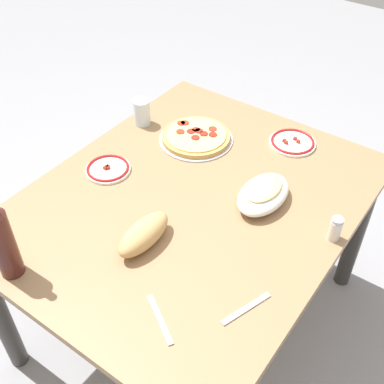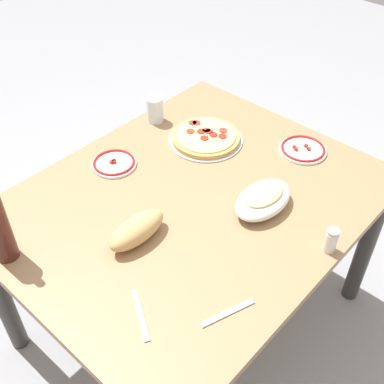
{
  "view_description": "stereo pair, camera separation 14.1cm",
  "coord_description": "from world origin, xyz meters",
  "px_view_note": "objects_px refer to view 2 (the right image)",
  "views": [
    {
      "loc": [
        -1.02,
        -0.73,
        1.87
      ],
      "look_at": [
        0.0,
        0.0,
        0.75
      ],
      "focal_mm": 45.59,
      "sensor_mm": 36.0,
      "label": 1
    },
    {
      "loc": [
        -0.93,
        -0.84,
        1.87
      ],
      "look_at": [
        0.0,
        0.0,
        0.75
      ],
      "focal_mm": 45.59,
      "sensor_mm": 36.0,
      "label": 2
    }
  ],
  "objects_px": {
    "baked_pasta_dish": "(263,198)",
    "water_glass": "(155,109)",
    "dining_table": "(192,220)",
    "side_plate_far": "(303,149)",
    "bread_loaf": "(137,230)",
    "pepperoni_pizza": "(206,137)",
    "side_plate_near": "(114,163)",
    "spice_shaker": "(331,240)"
  },
  "relations": [
    {
      "from": "baked_pasta_dish",
      "to": "side_plate_near",
      "type": "height_order",
      "value": "baked_pasta_dish"
    },
    {
      "from": "pepperoni_pizza",
      "to": "spice_shaker",
      "type": "relative_size",
      "value": 3.42
    },
    {
      "from": "dining_table",
      "to": "spice_shaker",
      "type": "height_order",
      "value": "spice_shaker"
    },
    {
      "from": "pepperoni_pizza",
      "to": "bread_loaf",
      "type": "bearing_deg",
      "value": -160.8
    },
    {
      "from": "dining_table",
      "to": "side_plate_far",
      "type": "relative_size",
      "value": 7.03
    },
    {
      "from": "water_glass",
      "to": "side_plate_far",
      "type": "xyz_separation_m",
      "value": [
        0.23,
        -0.58,
        -0.05
      ]
    },
    {
      "from": "bread_loaf",
      "to": "spice_shaker",
      "type": "bearing_deg",
      "value": -52.21
    },
    {
      "from": "bread_loaf",
      "to": "spice_shaker",
      "type": "relative_size",
      "value": 2.49
    },
    {
      "from": "pepperoni_pizza",
      "to": "bread_loaf",
      "type": "relative_size",
      "value": 1.38
    },
    {
      "from": "pepperoni_pizza",
      "to": "side_plate_far",
      "type": "distance_m",
      "value": 0.38
    },
    {
      "from": "bread_loaf",
      "to": "spice_shaker",
      "type": "xyz_separation_m",
      "value": [
        0.37,
        -0.48,
        0.0
      ]
    },
    {
      "from": "pepperoni_pizza",
      "to": "side_plate_near",
      "type": "xyz_separation_m",
      "value": [
        -0.35,
        0.15,
        -0.01
      ]
    },
    {
      "from": "dining_table",
      "to": "bread_loaf",
      "type": "xyz_separation_m",
      "value": [
        -0.26,
        -0.0,
        0.15
      ]
    },
    {
      "from": "spice_shaker",
      "to": "dining_table",
      "type": "bearing_deg",
      "value": 103.08
    },
    {
      "from": "baked_pasta_dish",
      "to": "water_glass",
      "type": "distance_m",
      "value": 0.66
    },
    {
      "from": "dining_table",
      "to": "spice_shaker",
      "type": "xyz_separation_m",
      "value": [
        0.11,
        -0.48,
        0.15
      ]
    },
    {
      "from": "baked_pasta_dish",
      "to": "bread_loaf",
      "type": "distance_m",
      "value": 0.44
    },
    {
      "from": "baked_pasta_dish",
      "to": "spice_shaker",
      "type": "relative_size",
      "value": 2.76
    },
    {
      "from": "side_plate_far",
      "to": "dining_table",
      "type": "bearing_deg",
      "value": 164.47
    },
    {
      "from": "bread_loaf",
      "to": "side_plate_near",
      "type": "bearing_deg",
      "value": 59.92
    },
    {
      "from": "water_glass",
      "to": "dining_table",
      "type": "bearing_deg",
      "value": -120.34
    },
    {
      "from": "baked_pasta_dish",
      "to": "water_glass",
      "type": "height_order",
      "value": "water_glass"
    },
    {
      "from": "water_glass",
      "to": "spice_shaker",
      "type": "height_order",
      "value": "water_glass"
    },
    {
      "from": "water_glass",
      "to": "spice_shaker",
      "type": "distance_m",
      "value": 0.93
    },
    {
      "from": "side_plate_near",
      "to": "side_plate_far",
      "type": "height_order",
      "value": "same"
    },
    {
      "from": "bread_loaf",
      "to": "spice_shaker",
      "type": "distance_m",
      "value": 0.6
    },
    {
      "from": "side_plate_far",
      "to": "bread_loaf",
      "type": "height_order",
      "value": "bread_loaf"
    },
    {
      "from": "pepperoni_pizza",
      "to": "side_plate_far",
      "type": "height_order",
      "value": "pepperoni_pizza"
    },
    {
      "from": "side_plate_near",
      "to": "pepperoni_pizza",
      "type": "bearing_deg",
      "value": -23.43
    },
    {
      "from": "side_plate_near",
      "to": "bread_loaf",
      "type": "bearing_deg",
      "value": -120.08
    },
    {
      "from": "baked_pasta_dish",
      "to": "bread_loaf",
      "type": "relative_size",
      "value": 1.11
    },
    {
      "from": "pepperoni_pizza",
      "to": "water_glass",
      "type": "distance_m",
      "value": 0.26
    },
    {
      "from": "side_plate_far",
      "to": "side_plate_near",
      "type": "bearing_deg",
      "value": 139.0
    },
    {
      "from": "baked_pasta_dish",
      "to": "water_glass",
      "type": "xyz_separation_m",
      "value": [
        0.13,
        0.65,
        0.01
      ]
    },
    {
      "from": "bread_loaf",
      "to": "pepperoni_pizza",
      "type": "bearing_deg",
      "value": 19.2
    },
    {
      "from": "pepperoni_pizza",
      "to": "water_glass",
      "type": "relative_size",
      "value": 2.74
    },
    {
      "from": "dining_table",
      "to": "side_plate_far",
      "type": "xyz_separation_m",
      "value": [
        0.49,
        -0.14,
        0.11
      ]
    },
    {
      "from": "dining_table",
      "to": "bread_loaf",
      "type": "bearing_deg",
      "value": -179.79
    },
    {
      "from": "side_plate_far",
      "to": "pepperoni_pizza",
      "type": "bearing_deg",
      "value": 121.53
    },
    {
      "from": "dining_table",
      "to": "water_glass",
      "type": "relative_size",
      "value": 11.91
    },
    {
      "from": "bread_loaf",
      "to": "side_plate_far",
      "type": "bearing_deg",
      "value": -10.27
    },
    {
      "from": "side_plate_far",
      "to": "water_glass",
      "type": "bearing_deg",
      "value": 112.05
    }
  ]
}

